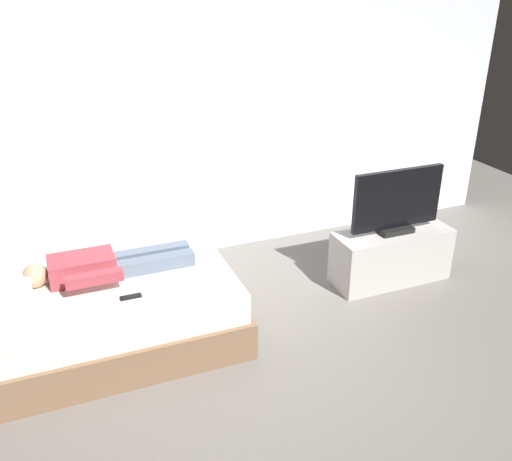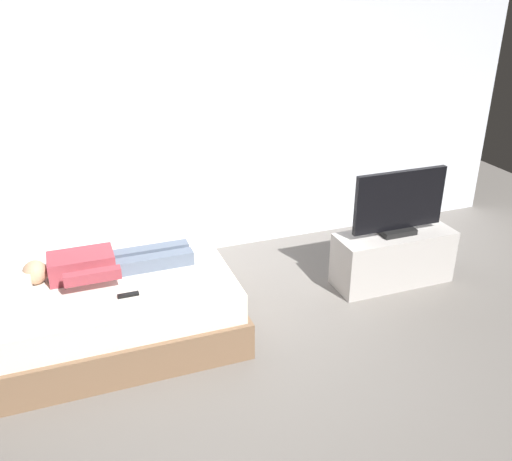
% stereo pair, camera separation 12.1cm
% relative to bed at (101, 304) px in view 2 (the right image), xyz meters
% --- Properties ---
extents(ground_plane, '(10.00, 10.00, 0.00)m').
position_rel_bed_xyz_m(ground_plane, '(0.99, -0.39, -0.26)').
color(ground_plane, slate).
extents(back_wall, '(6.40, 0.10, 2.80)m').
position_rel_bed_xyz_m(back_wall, '(1.39, 1.17, 1.14)').
color(back_wall, silver).
rests_on(back_wall, ground).
extents(bed, '(2.04, 1.50, 0.54)m').
position_rel_bed_xyz_m(bed, '(0.00, 0.00, 0.00)').
color(bed, brown).
rests_on(bed, ground).
extents(person, '(1.26, 0.46, 0.18)m').
position_rel_bed_xyz_m(person, '(0.03, -0.02, 0.36)').
color(person, '#993842').
rests_on(person, bed).
extents(remote, '(0.15, 0.04, 0.02)m').
position_rel_bed_xyz_m(remote, '(0.18, -0.42, 0.29)').
color(remote, black).
rests_on(remote, bed).
extents(tv_stand, '(1.10, 0.40, 0.50)m').
position_rel_bed_xyz_m(tv_stand, '(2.61, -0.11, -0.01)').
color(tv_stand, '#B7B2AD').
rests_on(tv_stand, ground).
extents(tv, '(0.88, 0.20, 0.59)m').
position_rel_bed_xyz_m(tv, '(2.61, -0.11, 0.52)').
color(tv, black).
rests_on(tv, tv_stand).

